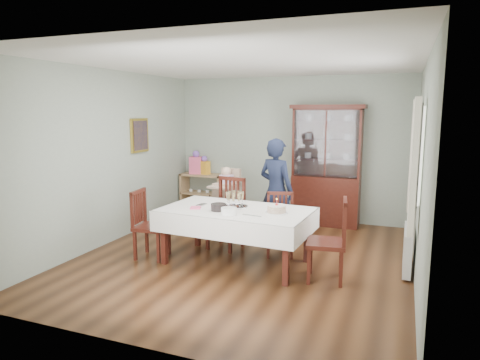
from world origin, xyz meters
The scene contains 25 objects.
floor centered at (0.00, 0.00, 0.00)m, with size 5.00×5.00×0.00m, color #593319.
room_shell centered at (0.00, 0.53, 1.70)m, with size 5.00×5.00×5.00m.
dining_table centered at (-0.03, -0.22, 0.38)m, with size 2.07×1.28×0.76m.
china_cabinet centered at (0.75, 2.26, 1.12)m, with size 1.30×0.48×2.18m.
sideboard centered at (-1.75, 2.28, 0.40)m, with size 0.90×0.38×0.80m.
picture_frame centered at (-2.22, 0.80, 1.65)m, with size 0.04×0.48×0.58m, color gold.
window centered at (2.22, 0.30, 1.55)m, with size 0.04×1.02×1.22m, color white.
curtain_left centered at (2.16, -0.32, 1.45)m, with size 0.07×0.30×1.55m, color silver.
curtain_right centered at (2.16, 0.92, 1.45)m, with size 0.07×0.30×1.55m, color silver.
radiator centered at (2.16, 0.30, 0.30)m, with size 0.10×0.80×0.55m, color white.
chair_far_left centered at (-0.43, 0.36, 0.32)m, with size 0.53×0.53×1.06m.
chair_far_right centered at (0.44, 0.33, 0.27)m, with size 0.50×0.50×0.90m.
chair_end_left centered at (-1.25, -0.44, 0.29)m, with size 0.48×0.48×0.97m.
chair_end_right centered at (1.24, -0.38, 0.31)m, with size 0.52×0.52×1.03m.
woman centered at (0.19, 0.95, 0.83)m, with size 0.60×0.39×1.65m, color black.
high_chair centered at (-0.74, 1.14, 0.44)m, with size 0.59×0.59×1.13m.
champagne_tray centered at (-0.08, -0.12, 0.83)m, with size 0.35×0.35×0.21m.
birthday_cake centered at (0.55, -0.25, 0.81)m, with size 0.29×0.29×0.20m.
plate_stack_dark centered at (-0.22, -0.39, 0.81)m, with size 0.20×0.20×0.09m, color black.
plate_stack_white centered at (0.00, -0.54, 0.80)m, with size 0.20×0.20×0.09m, color white.
napkin_stack centered at (-0.56, -0.38, 0.77)m, with size 0.14×0.14×0.02m, color #F55A85.
cutlery centered at (-0.62, -0.16, 0.77)m, with size 0.11×0.16×0.01m, color silver, non-canonical shape.
cake_knife centered at (0.29, -0.49, 0.77)m, with size 0.27×0.02×0.01m, color silver.
gift_bag_pink centered at (-1.89, 2.26, 1.01)m, with size 0.28×0.21×0.47m.
gift_bag_orange centered at (-1.70, 2.26, 0.97)m, with size 0.23×0.19×0.37m.
Camera 1 is at (2.05, -5.45, 2.08)m, focal length 32.00 mm.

